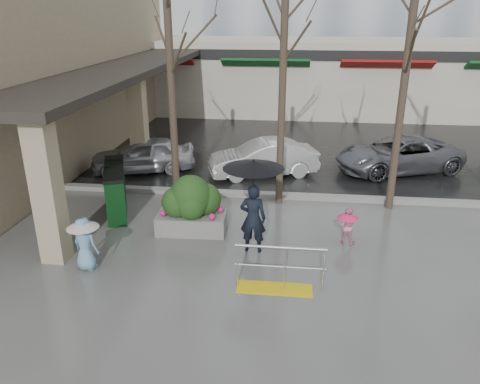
% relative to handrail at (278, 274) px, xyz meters
% --- Properties ---
extents(ground, '(120.00, 120.00, 0.00)m').
position_rel_handrail_xyz_m(ground, '(-1.36, 1.20, -0.38)').
color(ground, '#51514F').
rests_on(ground, ground).
extents(street_asphalt, '(120.00, 36.00, 0.01)m').
position_rel_handrail_xyz_m(street_asphalt, '(-1.36, 23.20, -0.37)').
color(street_asphalt, black).
rests_on(street_asphalt, ground).
extents(curb, '(120.00, 0.30, 0.15)m').
position_rel_handrail_xyz_m(curb, '(-1.36, 5.20, -0.30)').
color(curb, gray).
rests_on(curb, ground).
extents(near_building, '(6.00, 18.00, 8.00)m').
position_rel_handrail_xyz_m(near_building, '(-10.36, 9.20, 3.62)').
color(near_building, tan).
rests_on(near_building, ground).
extents(canopy_slab, '(2.80, 18.00, 0.25)m').
position_rel_handrail_xyz_m(canopy_slab, '(-6.16, 9.20, 3.25)').
color(canopy_slab, '#2D2823').
rests_on(canopy_slab, pillar_front).
extents(pillar_front, '(0.55, 0.55, 3.50)m').
position_rel_handrail_xyz_m(pillar_front, '(-5.26, 0.70, 1.37)').
color(pillar_front, tan).
rests_on(pillar_front, ground).
extents(pillar_back, '(0.55, 0.55, 3.50)m').
position_rel_handrail_xyz_m(pillar_back, '(-5.26, 7.20, 1.37)').
color(pillar_back, tan).
rests_on(pillar_back, ground).
extents(storefront_row, '(34.00, 6.74, 4.00)m').
position_rel_handrail_xyz_m(storefront_row, '(0.64, 19.17, 1.64)').
color(storefront_row, beige).
rests_on(storefront_row, ground).
extents(handrail, '(1.90, 0.50, 1.03)m').
position_rel_handrail_xyz_m(handrail, '(0.00, 0.00, 0.00)').
color(handrail, yellow).
rests_on(handrail, ground).
extents(tree_west, '(3.20, 3.20, 6.80)m').
position_rel_handrail_xyz_m(tree_west, '(-3.36, 4.80, 4.71)').
color(tree_west, '#382B21').
rests_on(tree_west, ground).
extents(tree_midwest, '(3.20, 3.20, 7.00)m').
position_rel_handrail_xyz_m(tree_midwest, '(-0.16, 4.80, 4.86)').
color(tree_midwest, '#382B21').
rests_on(tree_midwest, ground).
extents(tree_mideast, '(3.20, 3.20, 6.50)m').
position_rel_handrail_xyz_m(tree_mideast, '(3.14, 4.80, 4.48)').
color(tree_mideast, '#382B21').
rests_on(tree_mideast, ground).
extents(woman, '(1.45, 1.45, 2.36)m').
position_rel_handrail_xyz_m(woman, '(-0.68, 1.65, 1.11)').
color(woman, black).
rests_on(woman, ground).
extents(child_pink, '(0.55, 0.55, 0.96)m').
position_rel_handrail_xyz_m(child_pink, '(1.64, 2.34, 0.18)').
color(child_pink, pink).
rests_on(child_pink, ground).
extents(child_blue, '(0.72, 0.72, 1.26)m').
position_rel_handrail_xyz_m(child_blue, '(-4.36, 0.36, 0.37)').
color(child_blue, '#6D9DC3').
rests_on(child_blue, ground).
extents(planter, '(1.84, 1.07, 1.58)m').
position_rel_handrail_xyz_m(planter, '(-2.38, 2.53, 0.38)').
color(planter, gray).
rests_on(planter, ground).
extents(news_boxes, '(1.35, 2.46, 1.35)m').
position_rel_handrail_xyz_m(news_boxes, '(-4.87, 3.65, 0.30)').
color(news_boxes, '#0D3914').
rests_on(news_boxes, ground).
extents(car_a, '(3.97, 2.50, 1.26)m').
position_rel_handrail_xyz_m(car_a, '(-5.20, 7.24, 0.25)').
color(car_a, '#B1B1B6').
rests_on(car_a, ground).
extents(car_b, '(4.05, 2.48, 1.26)m').
position_rel_handrail_xyz_m(car_b, '(-0.82, 7.32, 0.25)').
color(car_b, white).
rests_on(car_b, ground).
extents(car_c, '(4.97, 3.50, 1.26)m').
position_rel_handrail_xyz_m(car_c, '(4.03, 8.35, 0.25)').
color(car_c, slate).
rests_on(car_c, ground).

